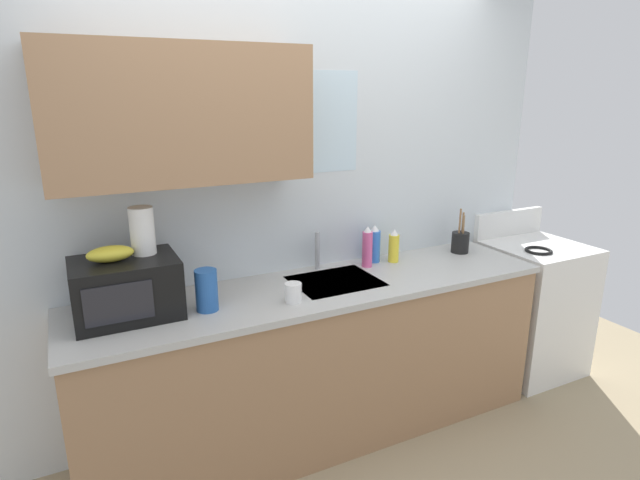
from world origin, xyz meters
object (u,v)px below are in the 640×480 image
(microwave, at_px, (126,288))
(paper_towel_roll, at_px, (142,231))
(dish_soap_bottle_blue, at_px, (374,245))
(mug_white, at_px, (293,292))
(dish_soap_bottle_yellow, at_px, (394,247))
(utensil_crock, at_px, (460,242))
(banana_bunch, at_px, (110,254))
(cereal_canister, at_px, (207,290))
(dish_soap_bottle_pink, at_px, (367,248))
(stove_range, at_px, (531,306))

(microwave, distance_m, paper_towel_roll, 0.27)
(dish_soap_bottle_blue, distance_m, mug_white, 0.77)
(dish_soap_bottle_yellow, distance_m, utensil_crock, 0.49)
(banana_bunch, bearing_deg, dish_soap_bottle_blue, 6.09)
(mug_white, relative_size, utensil_crock, 0.33)
(microwave, height_order, mug_white, microwave)
(microwave, xyz_separation_m, utensil_crock, (2.02, 0.07, -0.06))
(banana_bunch, distance_m, paper_towel_roll, 0.18)
(cereal_canister, bearing_deg, dish_soap_bottle_pink, 11.27)
(stove_range, height_order, dish_soap_bottle_yellow, dish_soap_bottle_yellow)
(microwave, height_order, utensil_crock, utensil_crock)
(microwave, height_order, banana_bunch, banana_bunch)
(microwave, distance_m, dish_soap_bottle_pink, 1.35)
(banana_bunch, distance_m, dish_soap_bottle_pink, 1.41)
(banana_bunch, relative_size, paper_towel_roll, 0.91)
(microwave, relative_size, banana_bunch, 2.30)
(mug_white, bearing_deg, utensil_crock, 11.52)
(stove_range, xyz_separation_m, dish_soap_bottle_yellow, (-1.07, 0.15, 0.54))
(mug_white, height_order, utensil_crock, utensil_crock)
(dish_soap_bottle_blue, xyz_separation_m, dish_soap_bottle_yellow, (0.10, -0.05, -0.01))
(paper_towel_roll, bearing_deg, microwave, -152.83)
(dish_soap_bottle_yellow, bearing_deg, dish_soap_bottle_pink, -178.46)
(banana_bunch, distance_m, utensil_crock, 2.08)
(dish_soap_bottle_pink, height_order, utensil_crock, utensil_crock)
(dish_soap_bottle_blue, height_order, cereal_canister, dish_soap_bottle_blue)
(stove_range, bearing_deg, utensil_crock, 168.65)
(stove_range, relative_size, dish_soap_bottle_yellow, 5.35)
(dish_soap_bottle_pink, bearing_deg, banana_bunch, -175.90)
(banana_bunch, height_order, paper_towel_roll, paper_towel_roll)
(cereal_canister, bearing_deg, dish_soap_bottle_blue, 13.34)
(dish_soap_bottle_blue, xyz_separation_m, utensil_crock, (0.59, -0.09, -0.04))
(cereal_canister, bearing_deg, utensil_crock, 5.78)
(microwave, distance_m, utensil_crock, 2.02)
(stove_range, relative_size, mug_white, 11.37)
(dish_soap_bottle_yellow, bearing_deg, microwave, -176.03)
(dish_soap_bottle_pink, distance_m, mug_white, 0.67)
(dish_soap_bottle_pink, xyz_separation_m, dish_soap_bottle_blue, (0.08, 0.06, -0.01))
(stove_range, bearing_deg, cereal_canister, -178.64)
(banana_bunch, xyz_separation_m, dish_soap_bottle_pink, (1.39, 0.10, -0.19))
(paper_towel_roll, distance_m, dish_soap_bottle_yellow, 1.46)
(microwave, height_order, paper_towel_roll, paper_towel_roll)
(mug_white, bearing_deg, dish_soap_bottle_blue, 26.91)
(microwave, relative_size, paper_towel_roll, 2.09)
(dish_soap_bottle_pink, bearing_deg, dish_soap_bottle_blue, 34.32)
(dish_soap_bottle_pink, relative_size, dish_soap_bottle_yellow, 1.21)
(stove_range, bearing_deg, microwave, 179.01)
(cereal_canister, bearing_deg, dish_soap_bottle_yellow, 9.75)
(dish_soap_bottle_pink, bearing_deg, mug_white, -154.23)
(stove_range, relative_size, dish_soap_bottle_blue, 4.77)
(dish_soap_bottle_pink, bearing_deg, microwave, -175.69)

